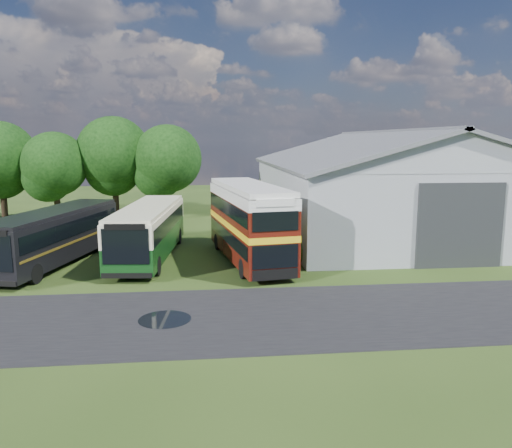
{
  "coord_description": "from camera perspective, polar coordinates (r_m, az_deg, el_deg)",
  "views": [
    {
      "loc": [
        0.17,
        -23.14,
        7.42
      ],
      "look_at": [
        3.52,
        8.0,
        2.12
      ],
      "focal_mm": 35.0,
      "sensor_mm": 36.0,
      "label": 1
    }
  ],
  "objects": [
    {
      "name": "shrub_back",
      "position": [
        34.39,
        3.1,
        -2.87
      ],
      "size": [
        1.8,
        1.8,
        1.8
      ],
      "primitive_type": "sphere",
      "color": "#194714",
      "rests_on": "ground"
    },
    {
      "name": "ground",
      "position": [
        24.3,
        -6.3,
        -8.24
      ],
      "size": [
        120.0,
        120.0,
        0.0
      ],
      "primitive_type": "plane",
      "color": "#1F3511",
      "rests_on": "ground"
    },
    {
      "name": "shrub_mid",
      "position": [
        32.47,
        3.67,
        -3.63
      ],
      "size": [
        1.6,
        1.6,
        1.6
      ],
      "primitive_type": "sphere",
      "color": "#194714",
      "rests_on": "ground"
    },
    {
      "name": "tree_mid",
      "position": [
        48.65,
        -15.95,
        7.78
      ],
      "size": [
        6.8,
        6.8,
        9.6
      ],
      "color": "black",
      "rests_on": "ground"
    },
    {
      "name": "bus_green_single",
      "position": [
        32.21,
        -12.14,
        -0.7
      ],
      "size": [
        3.92,
        12.33,
        3.34
      ],
      "rotation": [
        0.0,
        0.0,
        -0.09
      ],
      "color": "black",
      "rests_on": "ground"
    },
    {
      "name": "asphalt_road",
      "position": [
        21.65,
        1.78,
        -10.45
      ],
      "size": [
        60.0,
        8.0,
        0.02
      ],
      "primitive_type": "cube",
      "color": "black",
      "rests_on": "ground"
    },
    {
      "name": "storage_shed",
      "position": [
        41.97,
        14.64,
        4.84
      ],
      "size": [
        18.8,
        24.8,
        8.15
      ],
      "color": "gray",
      "rests_on": "ground"
    },
    {
      "name": "bus_maroon_double",
      "position": [
        30.5,
        -0.84,
        0.09
      ],
      "size": [
        4.5,
        11.41,
        4.78
      ],
      "rotation": [
        0.0,
        0.0,
        0.15
      ],
      "color": "black",
      "rests_on": "ground"
    },
    {
      "name": "bus_dark_single",
      "position": [
        32.36,
        -22.02,
        -1.22
      ],
      "size": [
        5.56,
        12.16,
        3.27
      ],
      "rotation": [
        0.0,
        0.0,
        -0.25
      ],
      "color": "black",
      "rests_on": "ground"
    },
    {
      "name": "shrub_front",
      "position": [
        30.56,
        4.3,
        -4.48
      ],
      "size": [
        1.7,
        1.7,
        1.7
      ],
      "primitive_type": "sphere",
      "color": "#194714",
      "rests_on": "ground"
    },
    {
      "name": "tree_right_a",
      "position": [
        47.08,
        -10.07,
        7.34
      ],
      "size": [
        6.26,
        6.26,
        8.83
      ],
      "color": "black",
      "rests_on": "ground"
    },
    {
      "name": "tree_left_a",
      "position": [
        51.01,
        -27.2,
        6.81
      ],
      "size": [
        6.46,
        6.46,
        9.12
      ],
      "color": "black",
      "rests_on": "ground"
    },
    {
      "name": "tree_left_b",
      "position": [
        48.51,
        -22.02,
        6.34
      ],
      "size": [
        5.78,
        5.78,
        8.16
      ],
      "color": "black",
      "rests_on": "ground"
    },
    {
      "name": "puddle",
      "position": [
        21.53,
        -10.38,
        -10.72
      ],
      "size": [
        2.2,
        2.2,
        0.01
      ],
      "primitive_type": "cylinder",
      "color": "black",
      "rests_on": "ground"
    }
  ]
}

